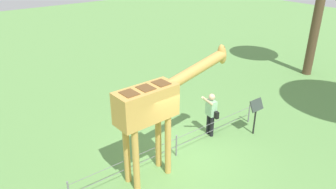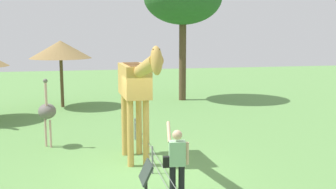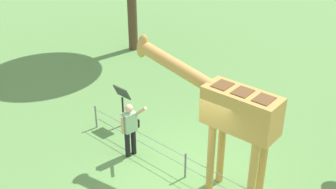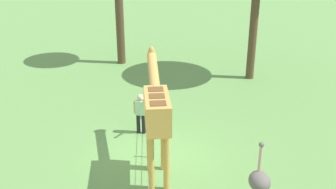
# 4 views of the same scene
# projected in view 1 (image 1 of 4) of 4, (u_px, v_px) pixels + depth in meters

# --- Properties ---
(ground_plane) EXTENTS (60.00, 60.00, 0.00)m
(ground_plane) POSITION_uv_depth(u_px,v_px,m) (180.00, 158.00, 10.08)
(ground_plane) COLOR #60934C
(giraffe) EXTENTS (3.93, 0.77, 3.44)m
(giraffe) POSITION_uv_depth(u_px,v_px,m) (157.00, 104.00, 8.55)
(giraffe) COLOR gold
(giraffe) RESTS_ON ground_plane
(visitor) EXTENTS (0.70, 0.59, 1.68)m
(visitor) POSITION_uv_depth(u_px,v_px,m) (211.00, 112.00, 10.95)
(visitor) COLOR black
(visitor) RESTS_ON ground_plane
(info_sign) EXTENTS (0.56, 0.21, 1.32)m
(info_sign) POSITION_uv_depth(u_px,v_px,m) (256.00, 110.00, 11.00)
(info_sign) COLOR black
(info_sign) RESTS_ON ground_plane
(wire_fence) EXTENTS (7.05, 0.05, 0.75)m
(wire_fence) POSITION_uv_depth(u_px,v_px,m) (176.00, 145.00, 10.03)
(wire_fence) COLOR slate
(wire_fence) RESTS_ON ground_plane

